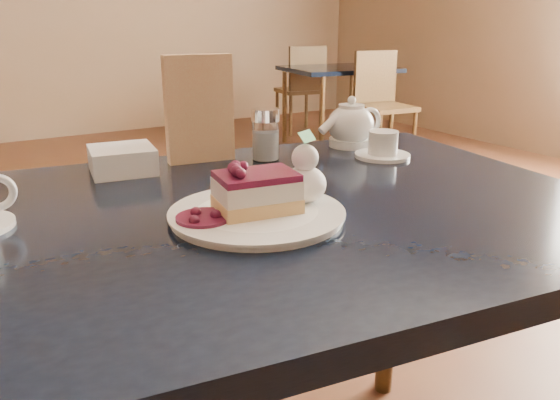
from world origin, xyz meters
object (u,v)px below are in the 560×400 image
cheesecake_slice (257,192)px  bg_table_far_right (337,136)px  main_table (247,253)px  dessert_plate (257,214)px  tea_set (357,130)px

cheesecake_slice → bg_table_far_right: 4.16m
cheesecake_slice → main_table: bearing=90.0°
dessert_plate → tea_set: (0.44, 0.30, 0.04)m
main_table → cheesecake_slice: 0.14m
main_table → cheesecake_slice: cheesecake_slice is taller
main_table → tea_set: bearing=37.7°
dessert_plate → cheesecake_slice: 0.04m
dessert_plate → bg_table_far_right: 4.16m
tea_set → bg_table_far_right: bearing=53.3°
dessert_plate → tea_set: size_ratio=1.10×
cheesecake_slice → tea_set: (0.44, 0.30, 0.00)m
dessert_plate → bg_table_far_right: size_ratio=0.17×
main_table → tea_set: tea_set is taller
tea_set → bg_table_far_right: (2.14, 2.87, -0.76)m
tea_set → main_table: bearing=-150.3°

